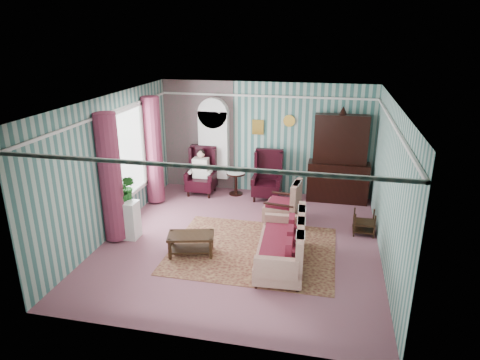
% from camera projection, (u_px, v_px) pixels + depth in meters
% --- Properties ---
extents(floor, '(6.00, 6.00, 0.00)m').
position_uv_depth(floor, '(241.00, 242.00, 8.80)').
color(floor, '#824C57').
rests_on(floor, ground).
extents(room_shell, '(5.53, 6.02, 2.91)m').
position_uv_depth(room_shell, '(213.00, 143.00, 8.42)').
color(room_shell, '#3A6A64').
rests_on(room_shell, ground).
extents(bookcase, '(0.80, 0.28, 2.24)m').
position_uv_depth(bookcase, '(214.00, 150.00, 11.31)').
color(bookcase, white).
rests_on(bookcase, floor).
extents(dresser_hutch, '(1.50, 0.56, 2.36)m').
position_uv_depth(dresser_hutch, '(340.00, 156.00, 10.53)').
color(dresser_hutch, black).
rests_on(dresser_hutch, floor).
extents(wingback_left, '(0.76, 0.80, 1.25)m').
position_uv_depth(wingback_left, '(201.00, 171.00, 11.17)').
color(wingback_left, black).
rests_on(wingback_left, floor).
extents(wingback_right, '(0.76, 0.80, 1.25)m').
position_uv_depth(wingback_right, '(267.00, 176.00, 10.82)').
color(wingback_right, black).
rests_on(wingback_right, floor).
extents(seated_woman, '(0.44, 0.40, 1.18)m').
position_uv_depth(seated_woman, '(201.00, 172.00, 11.18)').
color(seated_woman, white).
rests_on(seated_woman, floor).
extents(round_side_table, '(0.50, 0.50, 0.60)m').
position_uv_depth(round_side_table, '(236.00, 183.00, 11.24)').
color(round_side_table, black).
rests_on(round_side_table, floor).
extents(nest_table, '(0.45, 0.38, 0.54)m').
position_uv_depth(nest_table, '(364.00, 222.00, 9.04)').
color(nest_table, black).
rests_on(nest_table, floor).
extents(plant_stand, '(0.55, 0.35, 0.80)m').
position_uv_depth(plant_stand, '(125.00, 219.00, 8.87)').
color(plant_stand, white).
rests_on(plant_stand, floor).
extents(rug, '(3.20, 2.60, 0.01)m').
position_uv_depth(rug, '(253.00, 250.00, 8.46)').
color(rug, '#471A17').
rests_on(rug, floor).
extents(sofa, '(1.04, 1.92, 0.90)m').
position_uv_depth(sofa, '(281.00, 243.00, 7.79)').
color(sofa, beige).
rests_on(sofa, floor).
extents(floral_armchair, '(0.88, 0.90, 1.09)m').
position_uv_depth(floral_armchair, '(282.00, 200.00, 9.51)').
color(floral_armchair, '#B9B08F').
rests_on(floral_armchair, floor).
extents(coffee_table, '(0.97, 0.68, 0.42)m').
position_uv_depth(coffee_table, '(191.00, 244.00, 8.24)').
color(coffee_table, black).
rests_on(coffee_table, floor).
extents(potted_plant_a, '(0.35, 0.31, 0.38)m').
position_uv_depth(potted_plant_a, '(120.00, 194.00, 8.60)').
color(potted_plant_a, '#26581B').
rests_on(potted_plant_a, plant_stand).
extents(potted_plant_b, '(0.33, 0.28, 0.53)m').
position_uv_depth(potted_plant_b, '(128.00, 187.00, 8.77)').
color(potted_plant_b, '#1D5119').
rests_on(potted_plant_b, plant_stand).
extents(potted_plant_c, '(0.21, 0.21, 0.36)m').
position_uv_depth(potted_plant_c, '(123.00, 193.00, 8.72)').
color(potted_plant_c, '#255019').
rests_on(potted_plant_c, plant_stand).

